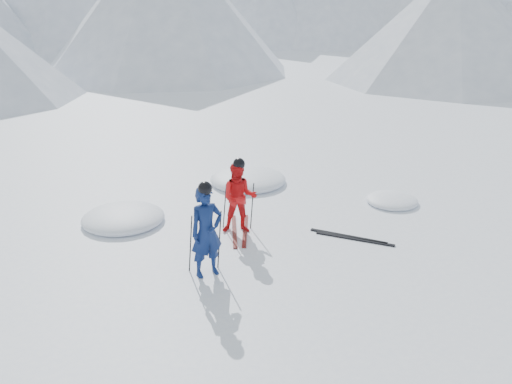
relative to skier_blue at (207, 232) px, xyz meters
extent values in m
plane|color=white|center=(3.13, 0.82, -0.87)|extent=(160.00, 160.00, 0.00)
cone|color=#B2BCD1|center=(15.13, 20.82, 2.38)|extent=(14.00, 14.00, 6.50)
imported|color=#0D1E52|center=(0.00, 0.00, 0.00)|extent=(0.75, 0.63, 1.74)
imported|color=red|center=(0.82, 1.81, -0.08)|extent=(0.84, 0.69, 1.59)
cylinder|color=black|center=(-0.30, 0.15, -0.29)|extent=(0.12, 0.08, 1.16)
cylinder|color=black|center=(0.25, 0.25, -0.29)|extent=(0.12, 0.07, 1.16)
cylinder|color=black|center=(0.52, 2.06, -0.34)|extent=(0.11, 0.09, 1.06)
cylinder|color=black|center=(1.12, 1.96, -0.34)|extent=(0.11, 0.08, 1.06)
cube|color=black|center=(0.70, 1.81, -0.86)|extent=(0.24, 1.70, 0.03)
cube|color=black|center=(0.94, 1.81, -0.86)|extent=(0.35, 1.69, 0.03)
cube|color=black|center=(3.11, 1.18, -0.86)|extent=(1.47, 1.01, 0.03)
cube|color=black|center=(3.21, 1.03, -0.86)|extent=(1.50, 0.96, 0.03)
ellipsoid|color=white|center=(-1.78, 2.73, -0.87)|extent=(1.90, 1.90, 0.42)
ellipsoid|color=white|center=(4.81, 2.94, -0.87)|extent=(1.29, 1.29, 0.28)
ellipsoid|color=white|center=(1.42, 4.95, -0.87)|extent=(2.09, 2.09, 0.46)
camera|label=1|loc=(-0.42, -9.04, 4.19)|focal=38.00mm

